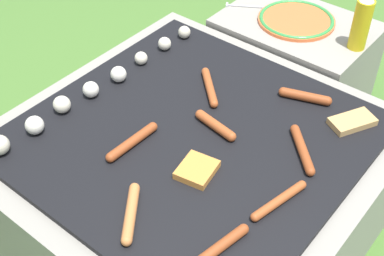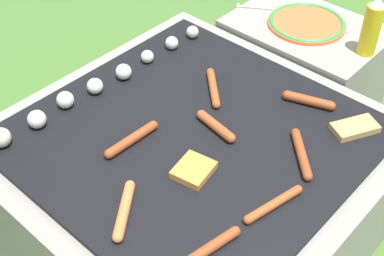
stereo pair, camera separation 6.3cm
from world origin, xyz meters
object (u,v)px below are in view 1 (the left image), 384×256
object	(u,v)px
condiment_bottle	(362,22)
plate_colorful	(296,20)
sausage_front_center	(302,149)
fork_utensil	(249,6)

from	to	relation	value
condiment_bottle	plate_colorful	bearing A→B (deg)	85.92
sausage_front_center	fork_utensil	size ratio (longest dim) A/B	0.79
sausage_front_center	plate_colorful	distance (m)	0.68
condiment_bottle	fork_utensil	distance (m)	0.45
sausage_front_center	plate_colorful	world-z (taller)	sausage_front_center
fork_utensil	plate_colorful	bearing A→B (deg)	-84.13
sausage_front_center	condiment_bottle	distance (m)	0.58
sausage_front_center	condiment_bottle	world-z (taller)	condiment_bottle
sausage_front_center	fork_utensil	bearing A→B (deg)	44.75
plate_colorful	fork_utensil	world-z (taller)	plate_colorful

